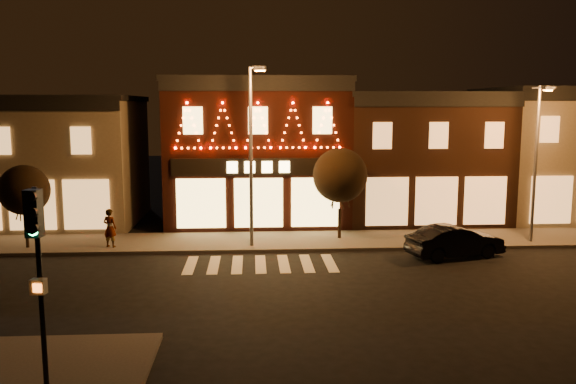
{
  "coord_description": "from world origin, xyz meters",
  "views": [
    {
      "loc": [
        -0.34,
        -20.9,
        6.79
      ],
      "look_at": [
        1.18,
        4.0,
        3.13
      ],
      "focal_mm": 37.11,
      "sensor_mm": 36.0,
      "label": 1
    }
  ],
  "objects": [
    {
      "name": "traffic_signal_near",
      "position": [
        -5.29,
        -7.27,
        3.52
      ],
      "size": [
        0.37,
        0.5,
        4.79
      ],
      "rotation": [
        0.0,
        0.0,
        -0.14
      ],
      "color": "black",
      "rests_on": "sidewalk_near"
    },
    {
      "name": "building_pulp",
      "position": [
        0.0,
        13.98,
        4.16
      ],
      "size": [
        10.2,
        8.34,
        8.3
      ],
      "color": "black",
      "rests_on": "ground"
    },
    {
      "name": "building_right_a",
      "position": [
        9.5,
        13.99,
        3.76
      ],
      "size": [
        9.2,
        8.28,
        7.5
      ],
      "color": "black",
      "rests_on": "ground"
    },
    {
      "name": "streetlamp_mid",
      "position": [
        -0.31,
        6.64,
        5.06
      ],
      "size": [
        0.8,
        1.91,
        8.37
      ],
      "rotation": [
        0.0,
        0.0,
        -0.26
      ],
      "color": "#59595E",
      "rests_on": "sidewalk_far"
    },
    {
      "name": "building_right_b",
      "position": [
        18.5,
        13.99,
        3.91
      ],
      "size": [
        9.2,
        8.28,
        7.8
      ],
      "color": "#766A53",
      "rests_on": "ground"
    },
    {
      "name": "sidewalk_far",
      "position": [
        2.0,
        8.0,
        0.07
      ],
      "size": [
        44.0,
        4.0,
        0.15
      ],
      "primitive_type": "cube",
      "color": "#47423D",
      "rests_on": "ground"
    },
    {
      "name": "tree_left",
      "position": [
        -10.92,
        7.13,
        2.87
      ],
      "size": [
        2.33,
        2.33,
        3.89
      ],
      "rotation": [
        0.0,
        0.0,
        -0.23
      ],
      "color": "black",
      "rests_on": "sidewalk_far"
    },
    {
      "name": "building_left",
      "position": [
        -13.0,
        13.99,
        3.66
      ],
      "size": [
        12.2,
        8.28,
        7.3
      ],
      "color": "#766A53",
      "rests_on": "ground"
    },
    {
      "name": "pedestrian",
      "position": [
        -7.03,
        6.95,
        1.07
      ],
      "size": [
        0.78,
        0.65,
        1.83
      ],
      "primitive_type": "imported",
      "rotation": [
        0.0,
        0.0,
        2.77
      ],
      "color": "gray",
      "rests_on": "sidewalk_far"
    },
    {
      "name": "tree_right",
      "position": [
        4.04,
        8.22,
        3.33
      ],
      "size": [
        2.72,
        2.72,
        4.54
      ],
      "rotation": [
        0.0,
        0.0,
        0.19
      ],
      "color": "black",
      "rests_on": "sidewalk_far"
    },
    {
      "name": "streetlamp_right",
      "position": [
        13.28,
        6.68,
        4.57
      ],
      "size": [
        0.68,
        1.72,
        7.54
      ],
      "rotation": [
        0.0,
        0.0,
        0.23
      ],
      "color": "#59595E",
      "rests_on": "sidewalk_far"
    },
    {
      "name": "dark_sedan",
      "position": [
        8.75,
        4.69,
        0.72
      ],
      "size": [
        4.63,
        2.61,
        1.44
      ],
      "primitive_type": "imported",
      "rotation": [
        0.0,
        0.0,
        1.83
      ],
      "color": "black",
      "rests_on": "ground"
    },
    {
      "name": "ground",
      "position": [
        0.0,
        0.0,
        0.0
      ],
      "size": [
        120.0,
        120.0,
        0.0
      ],
      "primitive_type": "plane",
      "color": "black",
      "rests_on": "ground"
    }
  ]
}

